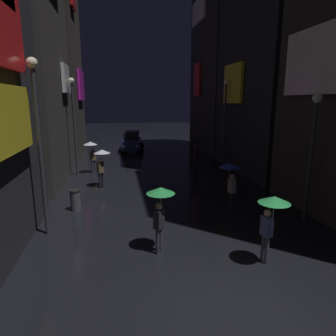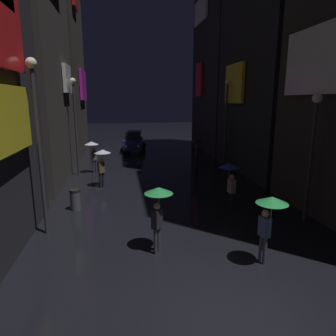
# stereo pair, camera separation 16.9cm
# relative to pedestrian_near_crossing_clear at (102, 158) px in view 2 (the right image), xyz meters

# --- Properties ---
(ground_plane) EXTENTS (120.00, 120.00, 0.00)m
(ground_plane) POSITION_rel_pedestrian_near_crossing_clear_xyz_m (3.27, -10.95, -1.67)
(ground_plane) COLOR black
(building_left_far) EXTENTS (4.25, 7.97, 18.34)m
(building_left_far) POSITION_rel_pedestrian_near_crossing_clear_xyz_m (-4.22, 11.04, 7.50)
(building_left_far) COLOR #2D2826
(building_left_far) RESTS_ON ground
(building_right_far) EXTENTS (4.25, 8.37, 18.10)m
(building_right_far) POSITION_rel_pedestrian_near_crossing_clear_xyz_m (10.76, 11.24, 7.39)
(building_right_far) COLOR #232328
(building_right_far) RESTS_ON ground
(pedestrian_near_crossing_clear) EXTENTS (0.90, 0.90, 2.12)m
(pedestrian_near_crossing_clear) POSITION_rel_pedestrian_near_crossing_clear_xyz_m (0.00, 0.00, 0.00)
(pedestrian_near_crossing_clear) COLOR black
(pedestrian_near_crossing_clear) RESTS_ON ground
(pedestrian_far_right_green) EXTENTS (0.90, 0.90, 2.12)m
(pedestrian_far_right_green) POSITION_rel_pedestrian_near_crossing_clear_xyz_m (2.13, -7.75, 0.00)
(pedestrian_far_right_green) COLOR #2D2D38
(pedestrian_far_right_green) RESTS_ON ground
(pedestrian_foreground_right_green) EXTENTS (0.90, 0.90, 2.12)m
(pedestrian_foreground_right_green) POSITION_rel_pedestrian_near_crossing_clear_xyz_m (5.16, -9.06, 0.00)
(pedestrian_foreground_right_green) COLOR #2D2D38
(pedestrian_foreground_right_green) RESTS_ON ground
(pedestrian_midstreet_left_clear) EXTENTS (0.90, 0.90, 2.12)m
(pedestrian_midstreet_left_clear) POSITION_rel_pedestrian_near_crossing_clear_xyz_m (-0.82, 3.52, 0.00)
(pedestrian_midstreet_left_clear) COLOR #2D2D38
(pedestrian_midstreet_left_clear) RESTS_ON ground
(pedestrian_foreground_left_blue) EXTENTS (0.90, 0.90, 2.12)m
(pedestrian_foreground_left_blue) POSITION_rel_pedestrian_near_crossing_clear_xyz_m (5.64, -4.61, 0.00)
(pedestrian_foreground_left_blue) COLOR black
(pedestrian_foreground_left_blue) RESTS_ON ground
(pedestrian_midstreet_centre_black) EXTENTS (0.90, 0.90, 2.12)m
(pedestrian_midstreet_centre_black) POSITION_rel_pedestrian_near_crossing_clear_xyz_m (6.36, 3.82, 0.00)
(pedestrian_midstreet_centre_black) COLOR black
(pedestrian_midstreet_centre_black) RESTS_ON ground
(car_distant) EXTENTS (2.56, 4.29, 1.92)m
(car_distant) POSITION_rel_pedestrian_near_crossing_clear_xyz_m (2.27, 12.03, -0.74)
(car_distant) COLOR navy
(car_distant) RESTS_ON ground
(streetlamp_right_far) EXTENTS (0.36, 0.36, 6.13)m
(streetlamp_right_far) POSITION_rel_pedestrian_near_crossing_clear_xyz_m (8.27, 3.40, 2.11)
(streetlamp_right_far) COLOR #2D2D33
(streetlamp_right_far) RESTS_ON ground
(streetlamp_left_near) EXTENTS (0.36, 0.36, 6.11)m
(streetlamp_left_near) POSITION_rel_pedestrian_near_crossing_clear_xyz_m (-1.73, -5.80, 2.10)
(streetlamp_left_near) COLOR #2D2D33
(streetlamp_left_near) RESTS_ON ground
(streetlamp_left_far) EXTENTS (0.36, 0.36, 6.10)m
(streetlamp_left_far) POSITION_rel_pedestrian_near_crossing_clear_xyz_m (-1.73, 3.17, 2.09)
(streetlamp_left_far) COLOR #2D2D33
(streetlamp_left_far) RESTS_ON ground
(streetlamp_right_near) EXTENTS (0.36, 0.36, 5.01)m
(streetlamp_right_near) POSITION_rel_pedestrian_near_crossing_clear_xyz_m (8.27, -6.20, 1.50)
(streetlamp_right_near) COLOR #2D2D33
(streetlamp_right_near) RESTS_ON ground
(trash_bin) EXTENTS (0.46, 0.46, 0.93)m
(trash_bin) POSITION_rel_pedestrian_near_crossing_clear_xyz_m (-1.03, -3.47, -1.20)
(trash_bin) COLOR #3F3F47
(trash_bin) RESTS_ON ground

